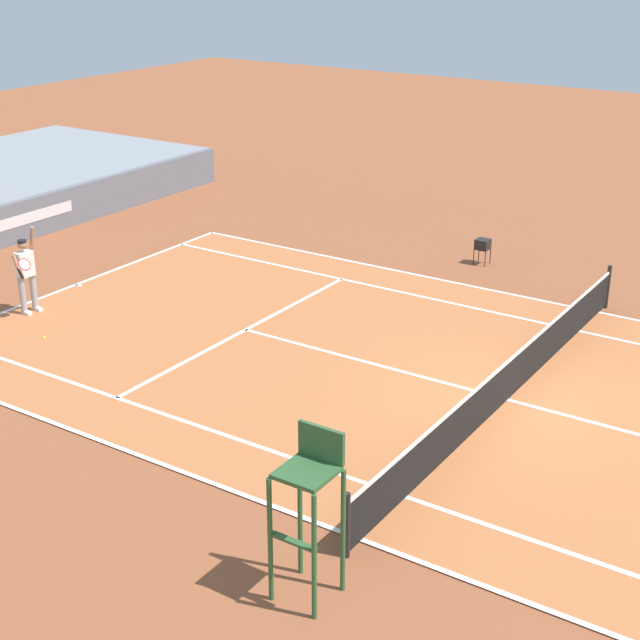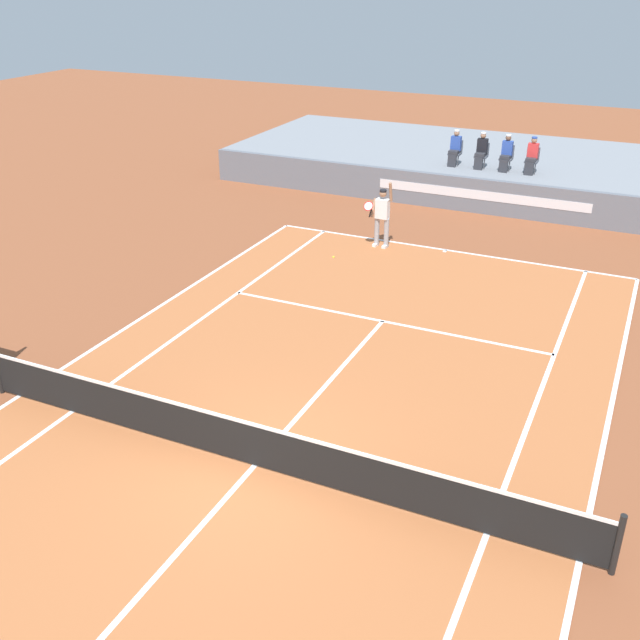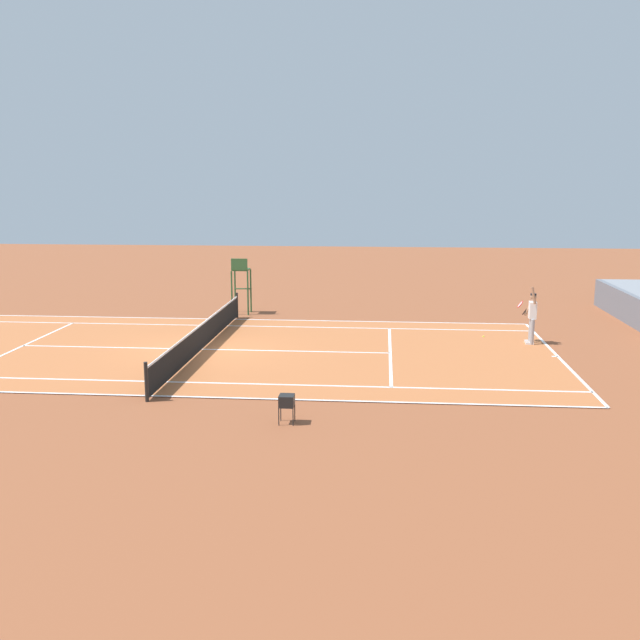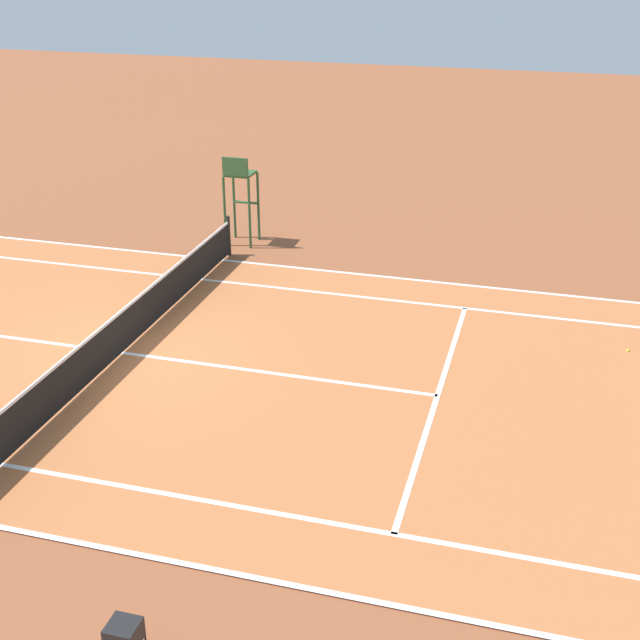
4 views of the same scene
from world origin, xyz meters
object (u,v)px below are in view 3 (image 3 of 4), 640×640
umpire_chair (241,278)px  tennis_player (532,316)px  tennis_ball (484,337)px  ball_hopper (287,400)px

umpire_chair → tennis_player: bearing=66.5°
tennis_ball → ball_hopper: 11.83m
tennis_player → umpire_chair: 12.42m
tennis_ball → ball_hopper: ball_hopper is taller
tennis_player → ball_hopper: 11.92m
umpire_chair → tennis_ball: bearing=67.8°
tennis_ball → tennis_player: bearing=58.4°
ball_hopper → tennis_ball: bearing=149.6°
tennis_ball → ball_hopper: (10.20, -5.98, 0.54)m
tennis_ball → ball_hopper: bearing=-30.4°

